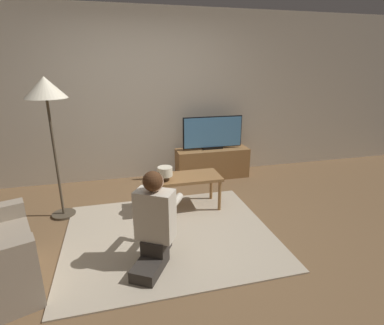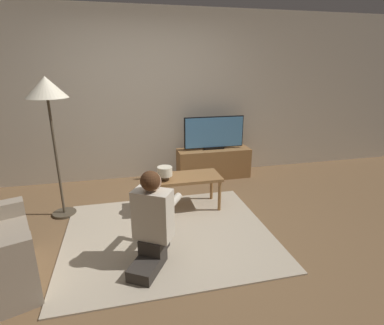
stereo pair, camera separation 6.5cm
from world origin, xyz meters
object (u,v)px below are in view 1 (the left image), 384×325
object	(u,v)px
tv	(213,133)
person_kneeling	(155,220)
table_lamp	(165,172)
floor_lamp	(46,96)
coffee_table	(185,180)

from	to	relation	value
tv	person_kneeling	xyz separation A→B (m)	(-1.21, -2.04, -0.29)
tv	person_kneeling	size ratio (longest dim) A/B	1.07
person_kneeling	table_lamp	xyz separation A→B (m)	(0.25, 0.95, 0.10)
tv	floor_lamp	world-z (taller)	floor_lamp
floor_lamp	person_kneeling	world-z (taller)	floor_lamp
floor_lamp	coffee_table	bearing A→B (deg)	-7.09
tv	table_lamp	bearing A→B (deg)	-131.18
tv	person_kneeling	distance (m)	2.39
floor_lamp	person_kneeling	xyz separation A→B (m)	(0.98, -1.21, -1.00)
floor_lamp	table_lamp	world-z (taller)	floor_lamp
coffee_table	person_kneeling	world-z (taller)	person_kneeling
floor_lamp	person_kneeling	distance (m)	1.86
coffee_table	person_kneeling	xyz separation A→B (m)	(-0.52, -1.03, 0.06)
tv	coffee_table	xyz separation A→B (m)	(-0.69, -1.02, -0.35)
coffee_table	table_lamp	world-z (taller)	table_lamp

